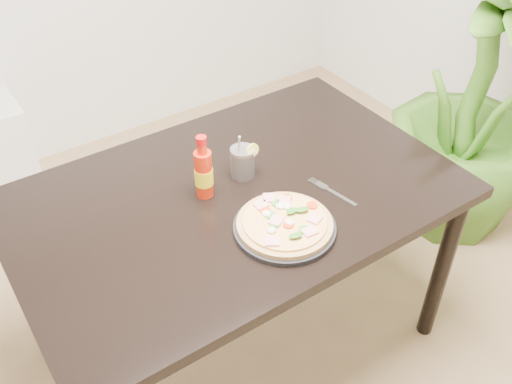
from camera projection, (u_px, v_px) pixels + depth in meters
room_shell at (308, 14)px, 0.79m from camera, size 4.50×4.50×4.50m
dining_table at (235, 211)px, 1.86m from camera, size 1.40×0.90×0.75m
plate at (285, 228)px, 1.66m from camera, size 0.30×0.30×0.02m
pizza at (285, 222)px, 1.65m from camera, size 0.28×0.28×0.03m
hot_sauce_bottle at (204, 173)px, 1.74m from camera, size 0.06×0.06×0.22m
cola_cup at (243, 163)px, 1.84m from camera, size 0.09×0.08×0.17m
fork at (331, 191)px, 1.80m from camera, size 0.05×0.19×0.00m
houseplant at (475, 105)px, 2.47m from camera, size 0.97×0.97×1.25m
plant_pot at (449, 196)px, 2.79m from camera, size 0.28×0.28×0.22m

